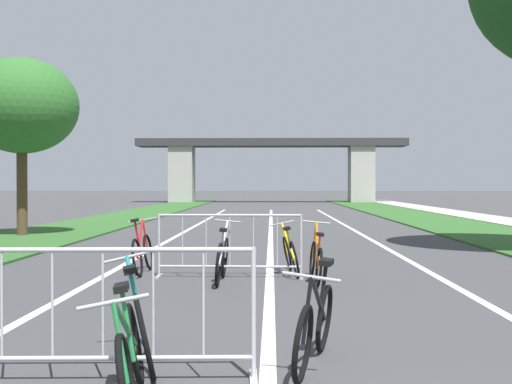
{
  "coord_description": "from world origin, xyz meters",
  "views": [
    {
      "loc": [
        0.03,
        -2.12,
        1.54
      ],
      "look_at": [
        -0.53,
        21.82,
        1.26
      ],
      "focal_mm": 46.81,
      "sensor_mm": 36.0,
      "label": 1
    }
  ],
  "objects_px": {
    "bicycle_silver_1": "(222,259)",
    "bicycle_teal_3": "(141,320)",
    "crowd_barrier_second": "(230,246)",
    "bicycle_orange_2": "(316,260)",
    "bicycle_yellow_5": "(290,253)",
    "crowd_barrier_nearest": "(103,315)",
    "bicycle_black_0": "(315,325)",
    "tree_left_oak_mid": "(22,106)",
    "bicycle_red_4": "(142,252)",
    "bicycle_green_6": "(130,356)"
  },
  "relations": [
    {
      "from": "bicycle_orange_2",
      "to": "bicycle_teal_3",
      "type": "height_order",
      "value": "bicycle_orange_2"
    },
    {
      "from": "crowd_barrier_second",
      "to": "bicycle_red_4",
      "type": "height_order",
      "value": "crowd_barrier_second"
    },
    {
      "from": "bicycle_teal_3",
      "to": "bicycle_orange_2",
      "type": "bearing_deg",
      "value": 55.85
    },
    {
      "from": "tree_left_oak_mid",
      "to": "bicycle_orange_2",
      "type": "height_order",
      "value": "tree_left_oak_mid"
    },
    {
      "from": "tree_left_oak_mid",
      "to": "bicycle_silver_1",
      "type": "relative_size",
      "value": 3.11
    },
    {
      "from": "bicycle_orange_2",
      "to": "bicycle_teal_3",
      "type": "relative_size",
      "value": 0.98
    },
    {
      "from": "bicycle_red_4",
      "to": "bicycle_green_6",
      "type": "height_order",
      "value": "bicycle_red_4"
    },
    {
      "from": "bicycle_green_6",
      "to": "bicycle_silver_1",
      "type": "bearing_deg",
      "value": -101.12
    },
    {
      "from": "bicycle_black_0",
      "to": "bicycle_green_6",
      "type": "height_order",
      "value": "bicycle_black_0"
    },
    {
      "from": "crowd_barrier_nearest",
      "to": "bicycle_teal_3",
      "type": "xyz_separation_m",
      "value": [
        0.2,
        0.48,
        -0.14
      ]
    },
    {
      "from": "crowd_barrier_nearest",
      "to": "bicycle_teal_3",
      "type": "distance_m",
      "value": 0.54
    },
    {
      "from": "bicycle_yellow_5",
      "to": "bicycle_green_6",
      "type": "distance_m",
      "value": 6.96
    },
    {
      "from": "bicycle_orange_2",
      "to": "bicycle_teal_3",
      "type": "bearing_deg",
      "value": -112.0
    },
    {
      "from": "bicycle_black_0",
      "to": "bicycle_yellow_5",
      "type": "distance_m",
      "value": 5.79
    },
    {
      "from": "bicycle_teal_3",
      "to": "tree_left_oak_mid",
      "type": "bearing_deg",
      "value": 100.72
    },
    {
      "from": "bicycle_silver_1",
      "to": "crowd_barrier_second",
      "type": "bearing_deg",
      "value": 82.31
    },
    {
      "from": "crowd_barrier_nearest",
      "to": "bicycle_red_4",
      "type": "xyz_separation_m",
      "value": [
        -0.91,
        6.27,
        -0.15
      ]
    },
    {
      "from": "crowd_barrier_nearest",
      "to": "bicycle_silver_1",
      "type": "relative_size",
      "value": 1.44
    },
    {
      "from": "crowd_barrier_second",
      "to": "bicycle_teal_3",
      "type": "relative_size",
      "value": 1.41
    },
    {
      "from": "bicycle_silver_1",
      "to": "bicycle_green_6",
      "type": "distance_m",
      "value": 5.86
    },
    {
      "from": "bicycle_teal_3",
      "to": "bicycle_yellow_5",
      "type": "height_order",
      "value": "bicycle_teal_3"
    },
    {
      "from": "crowd_barrier_second",
      "to": "bicycle_orange_2",
      "type": "bearing_deg",
      "value": -20.03
    },
    {
      "from": "bicycle_yellow_5",
      "to": "crowd_barrier_second",
      "type": "bearing_deg",
      "value": -163.03
    },
    {
      "from": "bicycle_black_0",
      "to": "bicycle_silver_1",
      "type": "distance_m",
      "value": 4.94
    },
    {
      "from": "bicycle_silver_1",
      "to": "bicycle_orange_2",
      "type": "relative_size",
      "value": 1.0
    },
    {
      "from": "bicycle_teal_3",
      "to": "bicycle_yellow_5",
      "type": "xyz_separation_m",
      "value": [
        1.44,
        5.77,
        -0.03
      ]
    },
    {
      "from": "bicycle_black_0",
      "to": "bicycle_silver_1",
      "type": "relative_size",
      "value": 0.95
    },
    {
      "from": "bicycle_orange_2",
      "to": "bicycle_red_4",
      "type": "relative_size",
      "value": 1.05
    },
    {
      "from": "tree_left_oak_mid",
      "to": "bicycle_orange_2",
      "type": "distance_m",
      "value": 12.56
    },
    {
      "from": "crowd_barrier_nearest",
      "to": "bicycle_black_0",
      "type": "relative_size",
      "value": 1.51
    },
    {
      "from": "bicycle_red_4",
      "to": "bicycle_yellow_5",
      "type": "xyz_separation_m",
      "value": [
        2.55,
        -0.02,
        -0.01
      ]
    },
    {
      "from": "crowd_barrier_second",
      "to": "bicycle_silver_1",
      "type": "bearing_deg",
      "value": -98.52
    },
    {
      "from": "bicycle_black_0",
      "to": "bicycle_teal_3",
      "type": "height_order",
      "value": "bicycle_teal_3"
    },
    {
      "from": "crowd_barrier_second",
      "to": "bicycle_green_6",
      "type": "relative_size",
      "value": 1.46
    },
    {
      "from": "bicycle_green_6",
      "to": "bicycle_red_4",
      "type": "bearing_deg",
      "value": -88.82
    },
    {
      "from": "bicycle_teal_3",
      "to": "bicycle_red_4",
      "type": "xyz_separation_m",
      "value": [
        -1.11,
        5.79,
        -0.01
      ]
    },
    {
      "from": "tree_left_oak_mid",
      "to": "bicycle_red_4",
      "type": "xyz_separation_m",
      "value": [
        5.13,
        -8.03,
        -3.46
      ]
    },
    {
      "from": "crowd_barrier_nearest",
      "to": "crowd_barrier_second",
      "type": "bearing_deg",
      "value": 83.86
    },
    {
      "from": "bicycle_black_0",
      "to": "bicycle_red_4",
      "type": "bearing_deg",
      "value": -52.07
    },
    {
      "from": "crowd_barrier_nearest",
      "to": "bicycle_green_6",
      "type": "distance_m",
      "value": 0.7
    },
    {
      "from": "bicycle_black_0",
      "to": "bicycle_green_6",
      "type": "xyz_separation_m",
      "value": [
        -1.35,
        -1.05,
        0.0
      ]
    },
    {
      "from": "bicycle_orange_2",
      "to": "bicycle_green_6",
      "type": "relative_size",
      "value": 1.02
    },
    {
      "from": "crowd_barrier_second",
      "to": "bicycle_green_6",
      "type": "distance_m",
      "value": 6.43
    },
    {
      "from": "bicycle_black_0",
      "to": "crowd_barrier_second",
      "type": "bearing_deg",
      "value": -64.97
    },
    {
      "from": "bicycle_silver_1",
      "to": "bicycle_teal_3",
      "type": "distance_m",
      "value": 4.8
    },
    {
      "from": "crowd_barrier_second",
      "to": "bicycle_orange_2",
      "type": "distance_m",
      "value": 1.49
    },
    {
      "from": "bicycle_orange_2",
      "to": "bicycle_green_6",
      "type": "height_order",
      "value": "bicycle_orange_2"
    },
    {
      "from": "bicycle_black_0",
      "to": "bicycle_teal_3",
      "type": "xyz_separation_m",
      "value": [
        -1.49,
        0.02,
        0.03
      ]
    },
    {
      "from": "crowd_barrier_second",
      "to": "bicycle_yellow_5",
      "type": "distance_m",
      "value": 1.11
    },
    {
      "from": "bicycle_silver_1",
      "to": "bicycle_teal_3",
      "type": "xyz_separation_m",
      "value": [
        -0.34,
        -4.78,
        0.01
      ]
    }
  ]
}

